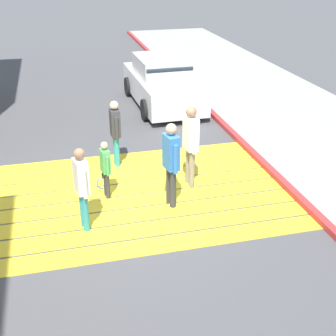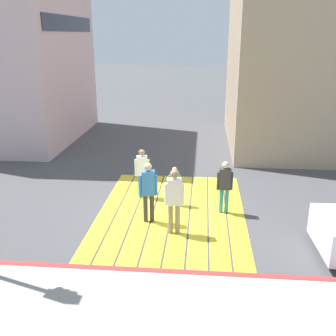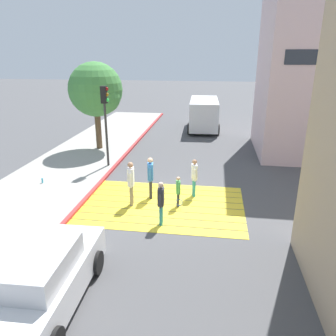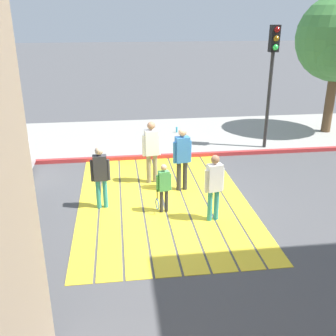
{
  "view_description": "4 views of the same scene",
  "coord_description": "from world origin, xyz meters",
  "px_view_note": "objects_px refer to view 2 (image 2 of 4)",
  "views": [
    {
      "loc": [
        1.43,
        8.48,
        4.8
      ],
      "look_at": [
        -0.51,
        0.8,
        0.95
      ],
      "focal_mm": 48.92,
      "sensor_mm": 36.0,
      "label": 1
    },
    {
      "loc": [
        -10.76,
        -0.86,
        5.12
      ],
      "look_at": [
        0.78,
        0.17,
        1.17
      ],
      "focal_mm": 42.11,
      "sensor_mm": 36.0,
      "label": 2
    },
    {
      "loc": [
        1.88,
        -11.75,
        5.81
      ],
      "look_at": [
        0.06,
        0.96,
        1.24
      ],
      "focal_mm": 34.93,
      "sensor_mm": 36.0,
      "label": 3
    },
    {
      "loc": [
        9.21,
        -1.08,
        4.61
      ],
      "look_at": [
        0.7,
        0.04,
        1.2
      ],
      "focal_mm": 42.09,
      "sensor_mm": 36.0,
      "label": 4
    }
  ],
  "objects_px": {
    "pedestrian_adult_side": "(142,170)",
    "pedestrian_teen_behind": "(148,188)",
    "pedestrian_child_with_racket": "(175,184)",
    "pedestrian_adult_trailing": "(174,197)",
    "pedestrian_adult_lead": "(225,183)"
  },
  "relations": [
    {
      "from": "pedestrian_adult_trailing",
      "to": "pedestrian_teen_behind",
      "type": "xyz_separation_m",
      "value": [
        0.63,
        0.77,
        -0.02
      ]
    },
    {
      "from": "pedestrian_adult_side",
      "to": "pedestrian_child_with_racket",
      "type": "bearing_deg",
      "value": -116.34
    },
    {
      "from": "pedestrian_adult_side",
      "to": "pedestrian_teen_behind",
      "type": "distance_m",
      "value": 1.84
    },
    {
      "from": "pedestrian_teen_behind",
      "to": "pedestrian_child_with_racket",
      "type": "xyz_separation_m",
      "value": [
        1.23,
        -0.66,
        -0.33
      ]
    },
    {
      "from": "pedestrian_adult_trailing",
      "to": "pedestrian_teen_behind",
      "type": "height_order",
      "value": "pedestrian_adult_trailing"
    },
    {
      "from": "pedestrian_teen_behind",
      "to": "pedestrian_child_with_racket",
      "type": "bearing_deg",
      "value": -28.12
    },
    {
      "from": "pedestrian_adult_trailing",
      "to": "pedestrian_adult_lead",
      "type": "bearing_deg",
      "value": -44.3
    },
    {
      "from": "pedestrian_teen_behind",
      "to": "pedestrian_adult_trailing",
      "type": "bearing_deg",
      "value": -129.28
    },
    {
      "from": "pedestrian_adult_trailing",
      "to": "pedestrian_adult_side",
      "type": "distance_m",
      "value": 2.7
    },
    {
      "from": "pedestrian_child_with_racket",
      "to": "pedestrian_adult_lead",
      "type": "bearing_deg",
      "value": -106.18
    },
    {
      "from": "pedestrian_adult_trailing",
      "to": "pedestrian_adult_side",
      "type": "relative_size",
      "value": 1.11
    },
    {
      "from": "pedestrian_adult_side",
      "to": "pedestrian_teen_behind",
      "type": "relative_size",
      "value": 0.92
    },
    {
      "from": "pedestrian_adult_lead",
      "to": "pedestrian_adult_trailing",
      "type": "height_order",
      "value": "pedestrian_adult_trailing"
    },
    {
      "from": "pedestrian_teen_behind",
      "to": "pedestrian_adult_side",
      "type": "bearing_deg",
      "value": 14.19
    },
    {
      "from": "pedestrian_teen_behind",
      "to": "pedestrian_child_with_racket",
      "type": "height_order",
      "value": "pedestrian_teen_behind"
    }
  ]
}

